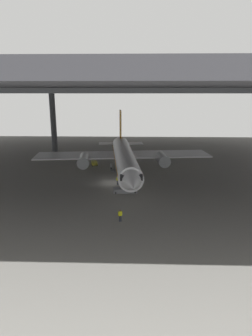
# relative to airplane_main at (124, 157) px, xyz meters

# --- Properties ---
(ground_plane) EXTENTS (110.00, 110.00, 0.00)m
(ground_plane) POSITION_rel_airplane_main_xyz_m (-1.81, -5.60, -3.53)
(ground_plane) COLOR gray
(hangar_structure) EXTENTS (121.00, 99.00, 17.87)m
(hangar_structure) POSITION_rel_airplane_main_xyz_m (-1.86, 8.16, 13.72)
(hangar_structure) COLOR #4C4F54
(hangar_structure) RESTS_ON ground_plane
(airplane_main) EXTENTS (37.02, 38.16, 11.87)m
(airplane_main) POSITION_rel_airplane_main_xyz_m (0.00, 0.00, 0.00)
(airplane_main) COLOR white
(airplane_main) RESTS_ON ground_plane
(boarding_stairs) EXTENTS (4.41, 1.90, 4.74)m
(boarding_stairs) POSITION_rel_airplane_main_xyz_m (0.47, -10.56, -2.79)
(boarding_stairs) COLOR slate
(boarding_stairs) RESTS_ON ground_plane
(crew_worker_near_nose) EXTENTS (0.52, 0.33, 1.63)m
(crew_worker_near_nose) POSITION_rel_airplane_main_xyz_m (0.28, -21.68, -2.60)
(crew_worker_near_nose) COLOR #232838
(crew_worker_near_nose) RESTS_ON ground_plane
(crew_worker_by_stairs) EXTENTS (0.55, 0.24, 1.56)m
(crew_worker_by_stairs) POSITION_rel_airplane_main_xyz_m (-0.90, -6.72, -2.64)
(crew_worker_by_stairs) COLOR #232838
(crew_worker_by_stairs) RESTS_ON ground_plane
(baggage_tug) EXTENTS (1.78, 2.44, 0.90)m
(baggage_tug) POSITION_rel_airplane_main_xyz_m (-7.01, 7.02, -3.00)
(baggage_tug) COLOR yellow
(baggage_tug) RESTS_ON ground_plane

